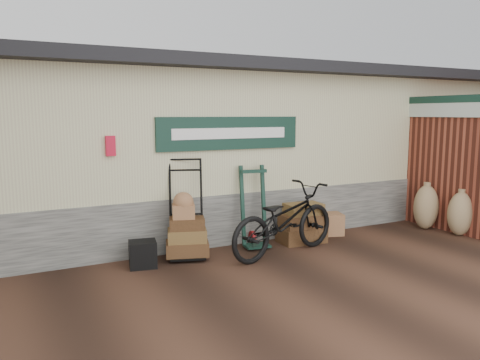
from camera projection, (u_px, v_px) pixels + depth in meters
name	position (u px, v px, depth m)	size (l,w,h in m)	color
ground	(274.00, 258.00, 7.43)	(80.00, 80.00, 0.00)	black
station_building	(205.00, 146.00, 9.61)	(14.40, 4.10, 3.20)	#4C4C47
brick_outbuilding	(427.00, 158.00, 10.42)	(1.71, 4.51, 2.62)	maroon
porter_trolley	(186.00, 207.00, 7.43)	(0.80, 0.60, 1.60)	black
green_barrow	(254.00, 207.00, 8.00)	(0.50, 0.43, 1.40)	#112D22
suitcase_stack	(302.00, 223.00, 8.31)	(0.80, 0.50, 0.71)	#3C2613
wicker_hamper	(325.00, 224.00, 8.86)	(0.62, 0.40, 0.40)	brown
black_trunk	(143.00, 254.00, 6.97)	(0.40, 0.34, 0.40)	black
bicycle	(284.00, 216.00, 7.53)	(2.20, 0.77, 1.28)	black
burlap_sack_left	(426.00, 207.00, 9.26)	(0.55, 0.46, 0.88)	brown
burlap_sack_right	(460.00, 214.00, 8.77)	(0.52, 0.43, 0.83)	brown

